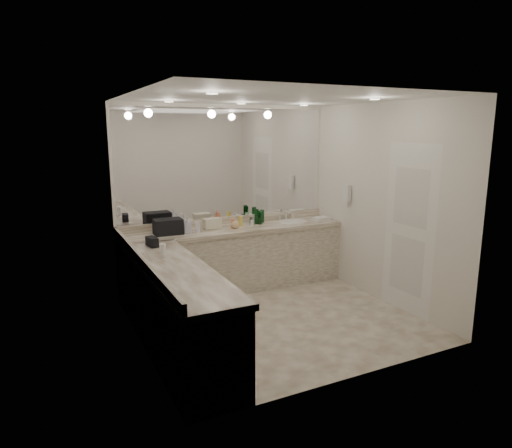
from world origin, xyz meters
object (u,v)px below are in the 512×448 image
soap_bottle_a (183,225)px  wall_phone (347,193)px  cream_cosmetic_case (212,224)px  hand_towel (321,218)px  sink (293,222)px  soap_bottle_c (235,223)px  black_toiletry_bag (168,226)px  soap_bottle_b (188,225)px

soap_bottle_a → wall_phone: bearing=-13.6°
soap_bottle_a → cream_cosmetic_case: bearing=2.3°
cream_cosmetic_case → hand_towel: (1.73, -0.13, -0.05)m
sink → wall_phone: 0.91m
sink → soap_bottle_c: (-0.97, -0.05, 0.08)m
black_toiletry_bag → hand_towel: 2.37m
wall_phone → hand_towel: bearing=107.3°
hand_towel → soap_bottle_c: soap_bottle_c is taller
soap_bottle_b → soap_bottle_c: bearing=-0.8°
wall_phone → soap_bottle_c: size_ratio=1.62×
cream_cosmetic_case → black_toiletry_bag: bearing=-172.7°
cream_cosmetic_case → sink: bearing=-1.6°
hand_towel → soap_bottle_a: bearing=176.9°
black_toiletry_bag → cream_cosmetic_case: size_ratio=1.52×
hand_towel → soap_bottle_a: soap_bottle_a is taller
hand_towel → soap_bottle_c: bearing=179.4°
soap_bottle_b → soap_bottle_c: (0.68, -0.01, -0.03)m
black_toiletry_bag → soap_bottle_c: 0.94m
soap_bottle_a → soap_bottle_c: soap_bottle_a is taller
soap_bottle_a → soap_bottle_c: 0.72m
black_toiletry_bag → soap_bottle_a: 0.23m
soap_bottle_b → black_toiletry_bag: bearing=170.2°
cream_cosmetic_case → hand_towel: 1.73m
black_toiletry_bag → soap_bottle_a: (0.22, 0.05, -0.01)m
hand_towel → sink: bearing=172.4°
black_toiletry_bag → hand_towel: bearing=-1.6°
black_toiletry_bag → soap_bottle_a: bearing=12.1°
sink → cream_cosmetic_case: (-1.26, 0.07, 0.07)m
soap_bottle_a → black_toiletry_bag: bearing=-167.9°
soap_bottle_a → soap_bottle_c: bearing=-8.0°
sink → black_toiletry_bag: (-1.90, 0.01, 0.11)m
soap_bottle_c → wall_phone: bearing=-16.1°
sink → black_toiletry_bag: size_ratio=1.21×
sink → cream_cosmetic_case: size_ratio=1.84×
sink → black_toiletry_bag: black_toiletry_bag is taller
wall_phone → soap_bottle_c: bearing=163.9°
wall_phone → cream_cosmetic_case: 1.99m
sink → wall_phone: wall_phone is taller
soap_bottle_a → soap_bottle_b: 0.10m
soap_bottle_a → soap_bottle_b: size_ratio=0.84×
cream_cosmetic_case → soap_bottle_b: 0.41m
sink → wall_phone: (0.61, -0.50, 0.46)m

